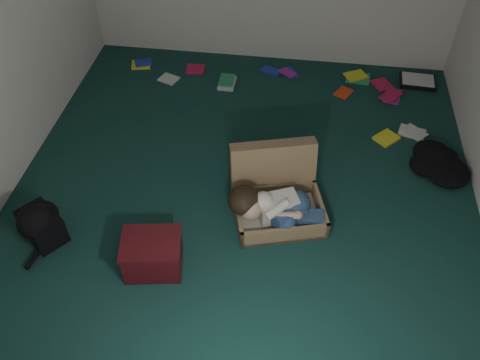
# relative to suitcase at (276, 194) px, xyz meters

# --- Properties ---
(floor) EXTENTS (4.50, 4.50, 0.00)m
(floor) POSITION_rel_suitcase_xyz_m (-0.30, 0.08, -0.16)
(floor) COLOR #133632
(floor) RESTS_ON ground
(suitcase) EXTENTS (0.88, 0.86, 0.53)m
(suitcase) POSITION_rel_suitcase_xyz_m (0.00, 0.00, 0.00)
(suitcase) COLOR #8D724D
(suitcase) RESTS_ON floor
(person) EXTENTS (0.80, 0.40, 0.33)m
(person) POSITION_rel_suitcase_xyz_m (0.00, -0.19, 0.04)
(person) COLOR white
(person) RESTS_ON suitcase
(maroon_bin) EXTENTS (0.49, 0.41, 0.30)m
(maroon_bin) POSITION_rel_suitcase_xyz_m (-0.86, -0.74, -0.01)
(maroon_bin) COLOR #410D12
(maroon_bin) RESTS_ON floor
(backpack) EXTENTS (0.57, 0.56, 0.27)m
(backpack) POSITION_rel_suitcase_xyz_m (-1.80, -0.58, -0.02)
(backpack) COLOR black
(backpack) RESTS_ON floor
(clothing_pile) EXTENTS (0.53, 0.46, 0.15)m
(clothing_pile) POSITION_rel_suitcase_xyz_m (1.40, 0.68, -0.08)
(clothing_pile) COLOR black
(clothing_pile) RESTS_ON floor
(paper_tray) EXTENTS (0.39, 0.30, 0.05)m
(paper_tray) POSITION_rel_suitcase_xyz_m (1.38, 2.03, -0.13)
(paper_tray) COLOR black
(paper_tray) RESTS_ON floor
(book_scatter) EXTENTS (3.17, 1.26, 0.02)m
(book_scatter) POSITION_rel_suitcase_xyz_m (0.04, 1.75, -0.15)
(book_scatter) COLOR yellow
(book_scatter) RESTS_ON floor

